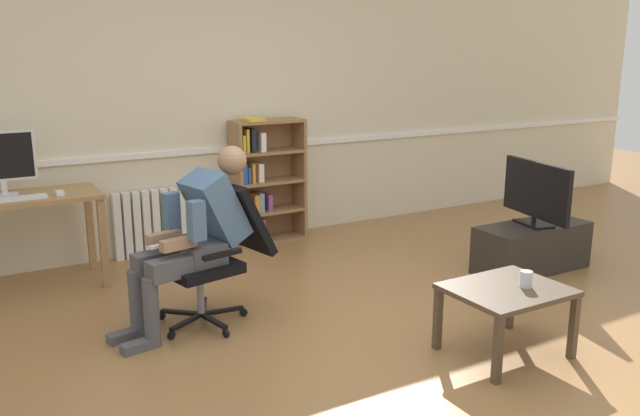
{
  "coord_description": "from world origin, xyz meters",
  "views": [
    {
      "loc": [
        -2.2,
        -3.18,
        1.83
      ],
      "look_at": [
        0.15,
        0.85,
        0.7
      ],
      "focal_mm": 36.4,
      "sensor_mm": 36.0,
      "label": 1
    }
  ],
  "objects_px": {
    "tv_stand": "(532,247)",
    "drinking_glass": "(526,279)",
    "radiator": "(156,222)",
    "imac_monitor": "(1,159)",
    "bookshelf": "(263,183)",
    "person_seated": "(195,234)",
    "tv_screen": "(536,192)",
    "keyboard": "(21,198)",
    "office_chair": "(219,247)",
    "computer_mouse": "(60,193)",
    "computer_desk": "(14,211)",
    "coffee_table": "(507,296)"
  },
  "relations": [
    {
      "from": "keyboard",
      "to": "office_chair",
      "type": "relative_size",
      "value": 0.38
    },
    {
      "from": "bookshelf",
      "to": "office_chair",
      "type": "relative_size",
      "value": 1.27
    },
    {
      "from": "tv_screen",
      "to": "drinking_glass",
      "type": "height_order",
      "value": "tv_screen"
    },
    {
      "from": "computer_desk",
      "to": "office_chair",
      "type": "xyz_separation_m",
      "value": [
        1.15,
        -1.29,
        -0.12
      ]
    },
    {
      "from": "computer_mouse",
      "to": "tv_screen",
      "type": "distance_m",
      "value": 3.84
    },
    {
      "from": "computer_mouse",
      "to": "drinking_glass",
      "type": "relative_size",
      "value": 0.98
    },
    {
      "from": "computer_mouse",
      "to": "tv_screen",
      "type": "bearing_deg",
      "value": -23.82
    },
    {
      "from": "keyboard",
      "to": "tv_screen",
      "type": "height_order",
      "value": "tv_screen"
    },
    {
      "from": "person_seated",
      "to": "coffee_table",
      "type": "bearing_deg",
      "value": 35.74
    },
    {
      "from": "computer_desk",
      "to": "tv_screen",
      "type": "bearing_deg",
      "value": -23.54
    },
    {
      "from": "coffee_table",
      "to": "computer_mouse",
      "type": "bearing_deg",
      "value": 129.64
    },
    {
      "from": "bookshelf",
      "to": "drinking_glass",
      "type": "height_order",
      "value": "bookshelf"
    },
    {
      "from": "coffee_table",
      "to": "tv_stand",
      "type": "bearing_deg",
      "value": 36.78
    },
    {
      "from": "keyboard",
      "to": "radiator",
      "type": "relative_size",
      "value": 0.49
    },
    {
      "from": "coffee_table",
      "to": "office_chair",
      "type": "bearing_deg",
      "value": 132.75
    },
    {
      "from": "imac_monitor",
      "to": "computer_mouse",
      "type": "relative_size",
      "value": 4.92
    },
    {
      "from": "drinking_glass",
      "to": "computer_desk",
      "type": "bearing_deg",
      "value": 132.91
    },
    {
      "from": "keyboard",
      "to": "radiator",
      "type": "height_order",
      "value": "keyboard"
    },
    {
      "from": "imac_monitor",
      "to": "coffee_table",
      "type": "distance_m",
      "value": 3.79
    },
    {
      "from": "tv_screen",
      "to": "drinking_glass",
      "type": "relative_size",
      "value": 8.01
    },
    {
      "from": "tv_stand",
      "to": "drinking_glass",
      "type": "xyz_separation_m",
      "value": [
        -1.28,
        -1.08,
        0.28
      ]
    },
    {
      "from": "office_chair",
      "to": "radiator",
      "type": "bearing_deg",
      "value": 167.17
    },
    {
      "from": "tv_screen",
      "to": "coffee_table",
      "type": "bearing_deg",
      "value": 137.8
    },
    {
      "from": "tv_screen",
      "to": "coffee_table",
      "type": "distance_m",
      "value": 1.74
    },
    {
      "from": "imac_monitor",
      "to": "tv_stand",
      "type": "distance_m",
      "value": 4.33
    },
    {
      "from": "computer_mouse",
      "to": "drinking_glass",
      "type": "height_order",
      "value": "computer_mouse"
    },
    {
      "from": "computer_desk",
      "to": "drinking_glass",
      "type": "height_order",
      "value": "computer_desk"
    },
    {
      "from": "computer_desk",
      "to": "imac_monitor",
      "type": "bearing_deg",
      "value": 117.65
    },
    {
      "from": "imac_monitor",
      "to": "computer_mouse",
      "type": "distance_m",
      "value": 0.49
    },
    {
      "from": "computer_desk",
      "to": "computer_mouse",
      "type": "distance_m",
      "value": 0.37
    },
    {
      "from": "computer_desk",
      "to": "person_seated",
      "type": "relative_size",
      "value": 1.04
    },
    {
      "from": "office_chair",
      "to": "drinking_glass",
      "type": "distance_m",
      "value": 2.03
    },
    {
      "from": "bookshelf",
      "to": "tv_screen",
      "type": "bearing_deg",
      "value": -50.79
    },
    {
      "from": "keyboard",
      "to": "imac_monitor",
      "type": "bearing_deg",
      "value": 111.28
    },
    {
      "from": "computer_desk",
      "to": "radiator",
      "type": "xyz_separation_m",
      "value": [
        1.19,
        0.39,
        -0.34
      ]
    },
    {
      "from": "computer_desk",
      "to": "office_chair",
      "type": "distance_m",
      "value": 1.73
    },
    {
      "from": "coffee_table",
      "to": "drinking_glass",
      "type": "xyz_separation_m",
      "value": [
        0.1,
        -0.05,
        0.11
      ]
    },
    {
      "from": "bookshelf",
      "to": "person_seated",
      "type": "height_order",
      "value": "bookshelf"
    },
    {
      "from": "tv_stand",
      "to": "drinking_glass",
      "type": "bearing_deg",
      "value": -139.73
    },
    {
      "from": "radiator",
      "to": "imac_monitor",
      "type": "bearing_deg",
      "value": -165.78
    },
    {
      "from": "computer_desk",
      "to": "office_chair",
      "type": "bearing_deg",
      "value": -48.12
    },
    {
      "from": "person_seated",
      "to": "computer_desk",
      "type": "bearing_deg",
      "value": -155.05
    },
    {
      "from": "radiator",
      "to": "tv_screen",
      "type": "xyz_separation_m",
      "value": [
        2.64,
        -2.06,
        0.38
      ]
    },
    {
      "from": "tv_screen",
      "to": "person_seated",
      "type": "bearing_deg",
      "value": 94.11
    },
    {
      "from": "radiator",
      "to": "bookshelf",
      "type": "bearing_deg",
      "value": -5.48
    },
    {
      "from": "keyboard",
      "to": "drinking_glass",
      "type": "distance_m",
      "value": 3.63
    },
    {
      "from": "person_seated",
      "to": "drinking_glass",
      "type": "xyz_separation_m",
      "value": [
        1.58,
        -1.43,
        -0.16
      ]
    },
    {
      "from": "bookshelf",
      "to": "tv_stand",
      "type": "xyz_separation_m",
      "value": [
        1.6,
        -1.96,
        -0.38
      ]
    },
    {
      "from": "radiator",
      "to": "person_seated",
      "type": "relative_size",
      "value": 0.63
    },
    {
      "from": "keyboard",
      "to": "drinking_glass",
      "type": "height_order",
      "value": "keyboard"
    }
  ]
}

